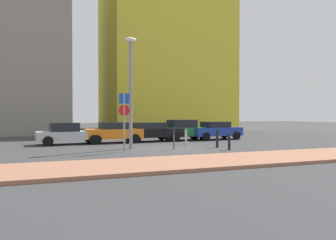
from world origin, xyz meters
The scene contains 15 objects.
ground_plane centered at (0.00, 0.00, 0.00)m, with size 120.00×120.00×0.00m, color #38383A.
sidewalk_brick centered at (0.00, -5.76, 0.07)m, with size 40.00×3.67×0.14m, color #9E664C.
parked_car_silver centered at (-5.25, 5.26, 0.74)m, with size 4.35×2.16×1.46m.
parked_car_orange centered at (-2.15, 5.34, 0.76)m, with size 3.92×1.99×1.46m.
parked_car_black centered at (0.77, 5.45, 0.75)m, with size 4.37×1.93×1.42m.
parked_car_green centered at (3.33, 5.73, 0.81)m, with size 4.20×2.08×1.60m.
parked_car_blue centered at (6.09, 5.36, 0.75)m, with size 4.29×2.15×1.43m.
parking_sign_post centered at (-2.82, -0.52, 2.00)m, with size 0.60×0.10×3.18m.
parking_meter centered at (0.13, -0.36, 0.84)m, with size 0.18×0.14×1.29m.
street_lamp centered at (-2.03, 1.08, 3.89)m, with size 0.70×0.36×6.56m.
traffic_bollard_near centered at (3.06, -0.20, 0.53)m, with size 0.17×0.17×1.06m, color black.
traffic_bollard_mid centered at (2.95, -1.76, 0.45)m, with size 0.15×0.15×0.91m, color black.
traffic_bollard_far centered at (1.88, 1.83, 0.52)m, with size 0.13×0.13×1.04m, color #B7B7BC.
building_colorful_midrise centered at (9.00, 24.76, 13.30)m, with size 15.89×12.53×26.60m, color gold.
building_under_construction centered at (-9.47, 21.82, 10.03)m, with size 10.80×13.98×20.05m, color gray.
Camera 1 is at (-7.12, -18.04, 2.05)m, focal length 35.64 mm.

